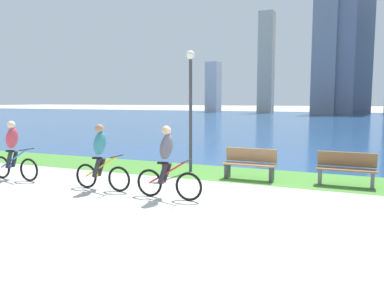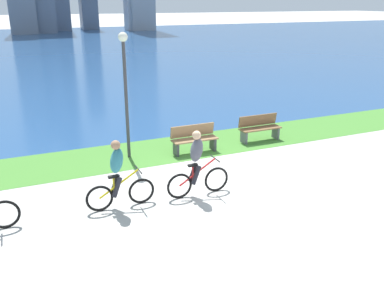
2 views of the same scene
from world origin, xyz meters
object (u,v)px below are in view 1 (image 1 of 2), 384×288
(cyclist_lead, at_px, (167,163))
(cyclist_distant_rear, at_px, (13,151))
(cyclist_trailing, at_px, (101,157))
(lamppost_tall, at_px, (191,93))
(bench_near_path, at_px, (250,164))
(bench_far_along_path, at_px, (346,169))

(cyclist_lead, height_order, cyclist_distant_rear, cyclist_lead)
(cyclist_trailing, distance_m, lamppost_tall, 3.77)
(bench_near_path, distance_m, lamppost_tall, 2.93)
(cyclist_lead, relative_size, lamppost_tall, 0.45)
(cyclist_distant_rear, relative_size, bench_near_path, 1.15)
(cyclist_trailing, relative_size, bench_near_path, 1.12)
(cyclist_distant_rear, height_order, bench_far_along_path, cyclist_distant_rear)
(bench_near_path, xyz_separation_m, lamppost_tall, (-2.05, 0.43, 2.05))
(bench_near_path, relative_size, lamppost_tall, 0.39)
(cyclist_trailing, distance_m, bench_near_path, 4.21)
(bench_near_path, bearing_deg, cyclist_lead, -112.44)
(cyclist_lead, height_order, lamppost_tall, lamppost_tall)
(cyclist_distant_rear, bearing_deg, lamppost_tall, 37.11)
(cyclist_distant_rear, xyz_separation_m, bench_far_along_path, (8.79, 2.92, -0.39))
(bench_near_path, bearing_deg, cyclist_distant_rear, -156.33)
(bench_far_along_path, relative_size, lamppost_tall, 0.39)
(cyclist_lead, height_order, cyclist_trailing, cyclist_lead)
(cyclist_distant_rear, xyz_separation_m, bench_near_path, (6.21, 2.72, -0.39))
(cyclist_trailing, height_order, cyclist_distant_rear, cyclist_distant_rear)
(cyclist_trailing, bearing_deg, bench_near_path, 41.33)
(cyclist_lead, distance_m, cyclist_trailing, 1.96)
(cyclist_trailing, relative_size, bench_far_along_path, 1.12)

